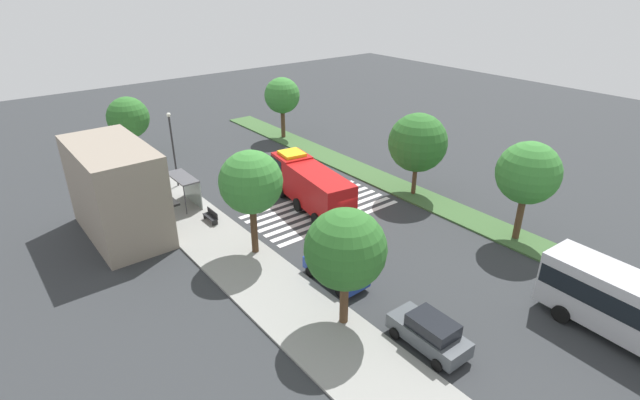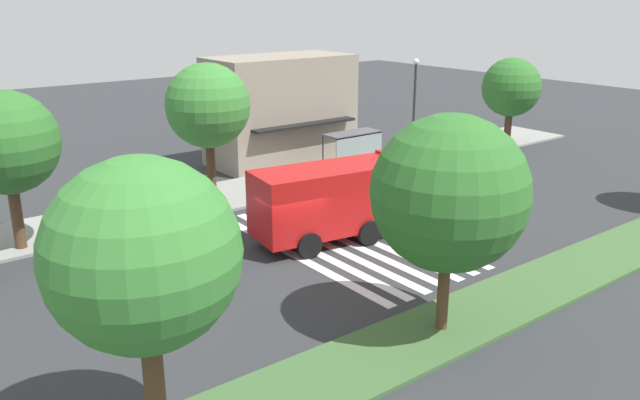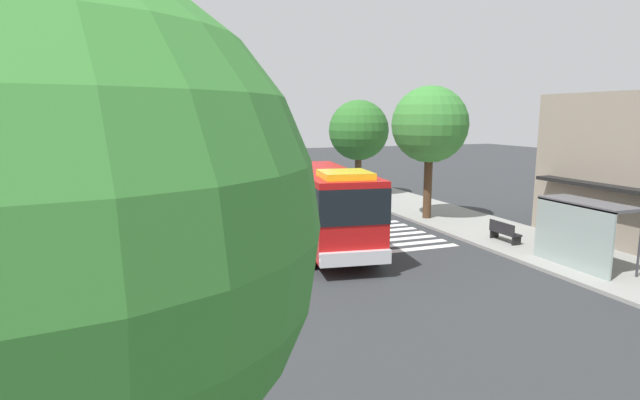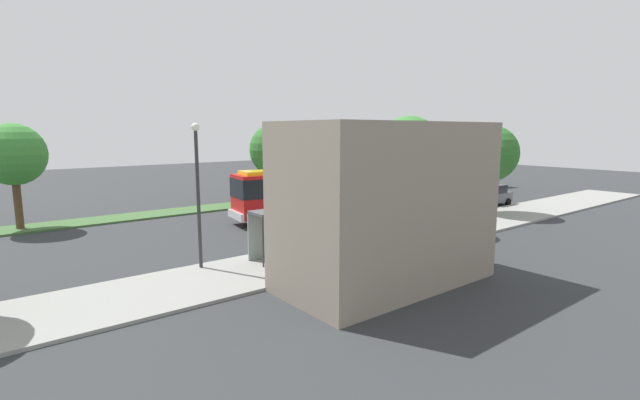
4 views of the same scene
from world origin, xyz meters
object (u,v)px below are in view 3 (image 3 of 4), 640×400
at_px(parked_car_west, 311,178).
at_px(sidewalk_tree_west, 430,125).
at_px(bus_stop_shelter, 580,221).
at_px(bench_near_shelter, 504,232).
at_px(parked_car_mid, 348,192).
at_px(transit_bus, 191,158).
at_px(sidewalk_tree_far_west, 359,131).
at_px(fire_truck, 327,203).
at_px(median_tree_west, 119,140).
at_px(median_tree_far_west, 122,126).
at_px(median_tree_center, 57,237).

height_order(parked_car_west, sidewalk_tree_west, sidewalk_tree_west).
relative_size(bus_stop_shelter, bench_near_shelter, 2.19).
xyz_separation_m(parked_car_mid, bench_near_shelter, (11.71, 2.58, -0.27)).
relative_size(transit_bus, bus_stop_shelter, 3.39).
bearing_deg(bench_near_shelter, transit_bus, -157.58).
relative_size(transit_bus, sidewalk_tree_west, 1.65).
xyz_separation_m(bus_stop_shelter, sidewalk_tree_far_west, (-18.97, -0.36, 2.78)).
bearing_deg(fire_truck, sidewalk_tree_west, 124.68).
bearing_deg(parked_car_mid, bus_stop_shelter, 7.00).
xyz_separation_m(sidewalk_tree_west, median_tree_west, (-0.22, -15.62, -0.56)).
xyz_separation_m(parked_car_mid, transit_bus, (-14.67, -8.31, 1.24)).
height_order(bus_stop_shelter, sidewalk_tree_west, sidewalk_tree_west).
bearing_deg(median_tree_far_west, fire_truck, 31.43).
height_order(transit_bus, median_tree_far_west, median_tree_far_west).
relative_size(bench_near_shelter, median_tree_center, 0.24).
bearing_deg(sidewalk_tree_far_west, parked_car_west, -151.54).
bearing_deg(parked_car_mid, fire_truck, -30.39).
xyz_separation_m(transit_bus, median_tree_west, (20.36, -5.11, 2.57)).
distance_m(bus_stop_shelter, sidewalk_tree_west, 10.36).
xyz_separation_m(median_tree_west, median_tree_center, (19.74, -0.00, 0.22)).
distance_m(median_tree_far_west, median_tree_center, 29.43).
height_order(bench_near_shelter, sidewalk_tree_far_west, sidewalk_tree_far_west).
bearing_deg(median_tree_center, median_tree_west, 180.00).
bearing_deg(parked_car_west, sidewalk_tree_west, 10.33).
relative_size(transit_bus, median_tree_center, 1.76).
height_order(parked_car_mid, median_tree_center, median_tree_center).
bearing_deg(bus_stop_shelter, bench_near_shelter, 179.77).
bearing_deg(parked_car_mid, bench_near_shelter, 10.15).
distance_m(fire_truck, sidewalk_tree_west, 8.80).
distance_m(sidewalk_tree_west, median_tree_west, 15.63).
height_order(parked_car_west, median_tree_west, median_tree_west).
bearing_deg(bench_near_shelter, fire_truck, -105.50).
xyz_separation_m(sidewalk_tree_far_west, median_tree_center, (28.69, -15.62, 0.22)).
bearing_deg(median_tree_far_west, parked_car_mid, 73.41).
height_order(median_tree_far_west, median_tree_west, median_tree_far_west).
bearing_deg(median_tree_center, bench_near_shelter, 130.63).
distance_m(bus_stop_shelter, bench_near_shelter, 4.20).
relative_size(transit_bus, median_tree_far_west, 1.66).
distance_m(sidewalk_tree_far_west, sidewalk_tree_west, 9.19).
distance_m(parked_car_west, bus_stop_shelter, 23.19).
bearing_deg(fire_truck, median_tree_west, -106.99).
relative_size(parked_car_mid, median_tree_far_west, 0.61).
relative_size(transit_bus, bench_near_shelter, 7.41).
height_order(fire_truck, sidewalk_tree_far_west, sidewalk_tree_far_west).
distance_m(bench_near_shelter, sidewalk_tree_far_west, 15.52).
xyz_separation_m(sidewalk_tree_west, median_tree_center, (19.52, -15.62, -0.35)).
distance_m(fire_truck, parked_car_mid, 10.92).
xyz_separation_m(parked_car_mid, median_tree_west, (5.69, -13.41, 3.80)).
height_order(sidewalk_tree_west, median_tree_west, sidewalk_tree_west).
distance_m(parked_car_west, median_tree_west, 19.06).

